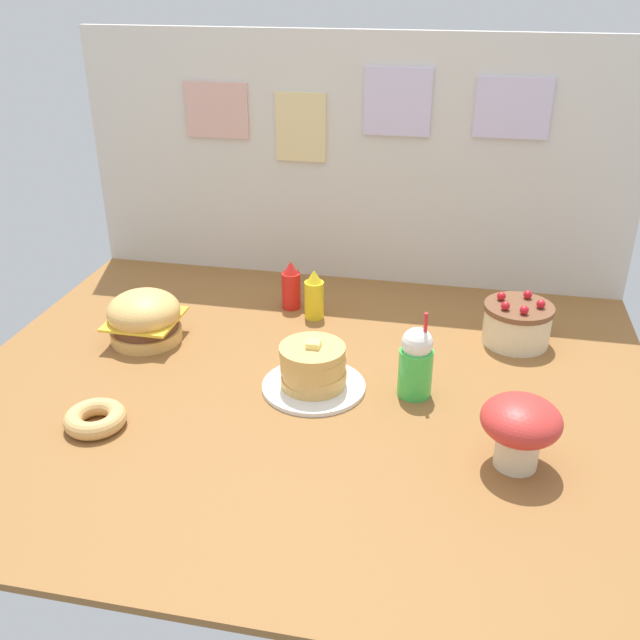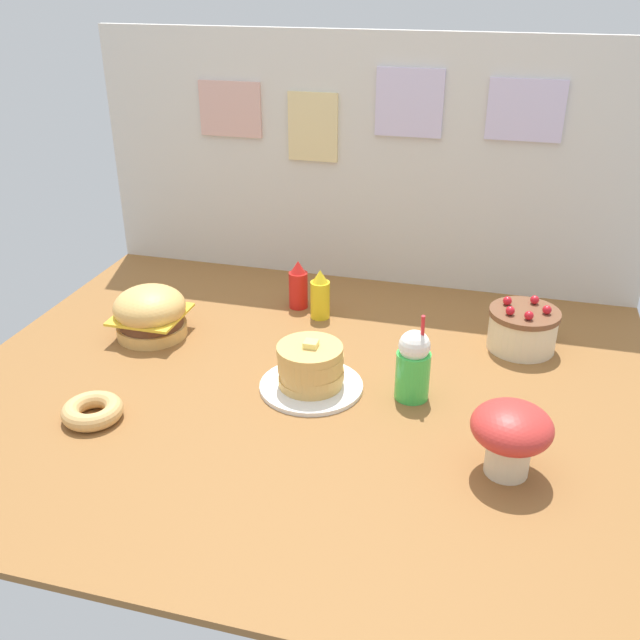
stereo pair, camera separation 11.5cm
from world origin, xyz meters
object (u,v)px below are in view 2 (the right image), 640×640
layer_cake (523,329)px  donut_pink_glaze (92,410)px  ketchup_bottle (298,286)px  cream_soda_cup (413,365)px  pancake_stack (311,370)px  burger (150,313)px  mustard_bottle (320,296)px  mushroom_stool (511,433)px

layer_cake → donut_pink_glaze: size_ratio=1.34×
ketchup_bottle → cream_soda_cup: bearing=-45.2°
pancake_stack → donut_pink_glaze: size_ratio=1.83×
burger → layer_cake: size_ratio=1.06×
burger → layer_cake: bearing=10.9°
mustard_bottle → donut_pink_glaze: 0.90m
burger → layer_cake: (1.21, 0.23, -0.01)m
burger → mushroom_stool: (1.19, -0.43, 0.04)m
pancake_stack → donut_pink_glaze: pancake_stack is taller
ketchup_bottle → cream_soda_cup: (0.49, -0.50, 0.02)m
mustard_bottle → donut_pink_glaze: (-0.44, -0.78, -0.06)m
burger → ketchup_bottle: (0.42, 0.34, 0.00)m
layer_cake → mushroom_stool: bearing=-91.9°
burger → cream_soda_cup: cream_soda_cup is taller
mustard_bottle → cream_soda_cup: 0.59m
cream_soda_cup → mushroom_stool: bearing=-45.0°
cream_soda_cup → pancake_stack: bearing=-174.2°
mushroom_stool → ketchup_bottle: bearing=134.8°
pancake_stack → mustard_bottle: bearing=101.9°
pancake_stack → ketchup_bottle: (-0.20, 0.53, 0.02)m
cream_soda_cup → mushroom_stool: cream_soda_cup is taller
pancake_stack → ketchup_bottle: size_ratio=1.70×
mustard_bottle → mushroom_stool: 0.98m
layer_cake → cream_soda_cup: bearing=-127.8°
layer_cake → pancake_stack: bearing=-145.0°
ketchup_bottle → cream_soda_cup: size_ratio=0.67×
ketchup_bottle → mushroom_stool: 1.09m
pancake_stack → donut_pink_glaze: 0.62m
ketchup_bottle → mushroom_stool: bearing=-45.2°
donut_pink_glaze → mushroom_stool: size_ratio=0.85×
burger → pancake_stack: (0.61, -0.19, -0.02)m
donut_pink_glaze → mushroom_stool: bearing=3.2°
burger → ketchup_bottle: ketchup_bottle is taller
cream_soda_cup → layer_cake: bearing=52.2°
burger → donut_pink_glaze: size_ratio=1.43×
burger → mustard_bottle: bearing=28.5°
mustard_bottle → mushroom_stool: bearing=-46.7°
ketchup_bottle → donut_pink_glaze: bearing=-112.3°
layer_cake → cream_soda_cup: (-0.30, -0.39, 0.04)m
ketchup_bottle → mushroom_stool: mushroom_stool is taller
mustard_bottle → ketchup_bottle: bearing=148.3°
donut_pink_glaze → mushroom_stool: mushroom_stool is taller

